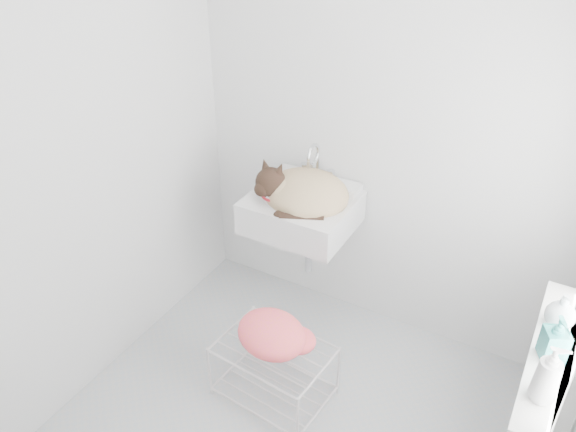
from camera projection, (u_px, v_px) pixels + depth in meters
The scene contains 12 objects.
floor at pixel (292, 426), 2.85m from camera, with size 2.20×2.00×0.02m, color #A3AAAF.
back_wall at pixel (387, 126), 2.92m from camera, with size 2.20×0.02×2.50m, color silver.
left_wall at pixel (87, 154), 2.64m from camera, with size 0.02×2.00×2.50m, color silver.
windowsill at pixel (552, 355), 2.14m from camera, with size 0.16×0.88×0.04m, color white.
sink at pixel (302, 198), 3.09m from camera, with size 0.57×0.49×0.23m, color silver.
faucet at pixel (317, 162), 3.15m from camera, with size 0.21×0.14×0.21m, color silver, non-canonical shape.
cat at pixel (302, 193), 3.05m from camera, with size 0.52×0.45×0.31m.
wire_rack at pixel (274, 373), 2.95m from camera, with size 0.55×0.38×0.33m, color silver.
towel at pixel (272, 341), 2.85m from camera, with size 0.38×0.27×0.16m, color orange.
bottle_a at pixel (540, 398), 1.94m from camera, with size 0.08×0.08×0.20m, color silver.
bottle_b at pixel (550, 357), 2.10m from camera, with size 0.08×0.09×0.19m, color #277470.
bottle_c at pixel (557, 325), 2.25m from camera, with size 0.12×0.12×0.15m, color silver.
Camera 1 is at (0.89, -1.62, 2.41)m, focal length 35.34 mm.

